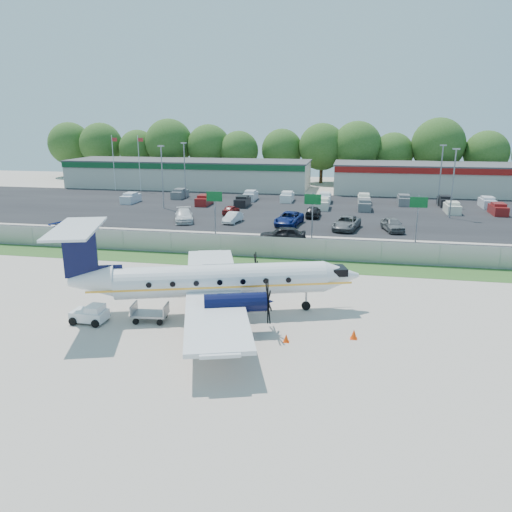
% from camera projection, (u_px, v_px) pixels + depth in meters
% --- Properties ---
extents(ground, '(170.00, 170.00, 0.00)m').
position_uv_depth(ground, '(239.00, 311.00, 33.81)').
color(ground, '#BCAE9F').
rests_on(ground, ground).
extents(grass_verge, '(170.00, 4.00, 0.02)m').
position_uv_depth(grass_verge, '(268.00, 263.00, 45.18)').
color(grass_verge, '#2D561E').
rests_on(grass_verge, ground).
extents(access_road, '(170.00, 8.00, 0.02)m').
position_uv_depth(access_road, '(280.00, 245.00, 51.81)').
color(access_road, black).
rests_on(access_road, ground).
extents(parking_lot, '(170.00, 32.00, 0.02)m').
position_uv_depth(parking_lot, '(301.00, 210.00, 71.71)').
color(parking_lot, black).
rests_on(parking_lot, ground).
extents(perimeter_fence, '(120.00, 0.06, 1.99)m').
position_uv_depth(perimeter_fence, '(272.00, 247.00, 46.81)').
color(perimeter_fence, gray).
rests_on(perimeter_fence, ground).
extents(building_west, '(46.40, 12.40, 5.24)m').
position_uv_depth(building_west, '(189.00, 174.00, 96.22)').
color(building_west, beige).
rests_on(building_west, ground).
extents(building_east, '(44.40, 12.40, 5.24)m').
position_uv_depth(building_east, '(462.00, 179.00, 87.11)').
color(building_east, beige).
rests_on(building_east, ground).
extents(sign_left, '(1.80, 0.26, 5.00)m').
position_uv_depth(sign_left, '(215.00, 203.00, 56.02)').
color(sign_left, gray).
rests_on(sign_left, ground).
extents(sign_mid, '(1.80, 0.26, 5.00)m').
position_uv_depth(sign_mid, '(313.00, 206.00, 54.02)').
color(sign_mid, gray).
rests_on(sign_mid, ground).
extents(sign_right, '(1.80, 0.26, 5.00)m').
position_uv_depth(sign_right, '(418.00, 209.00, 52.01)').
color(sign_right, gray).
rests_on(sign_right, ground).
extents(flagpole_west, '(1.06, 0.12, 10.00)m').
position_uv_depth(flagpole_west, '(114.00, 160.00, 90.99)').
color(flagpole_west, silver).
rests_on(flagpole_west, ground).
extents(flagpole_east, '(1.06, 0.12, 10.00)m').
position_uv_depth(flagpole_east, '(139.00, 160.00, 90.08)').
color(flagpole_east, silver).
rests_on(flagpole_east, ground).
extents(light_pole_nw, '(0.90, 0.35, 9.09)m').
position_uv_depth(light_pole_nw, '(162.00, 173.00, 72.09)').
color(light_pole_nw, gray).
rests_on(light_pole_nw, ground).
extents(light_pole_ne, '(0.90, 0.35, 9.09)m').
position_uv_depth(light_pole_ne, '(453.00, 179.00, 64.79)').
color(light_pole_ne, gray).
rests_on(light_pole_ne, ground).
extents(light_pole_sw, '(0.90, 0.35, 9.09)m').
position_uv_depth(light_pole_sw, '(185.00, 167.00, 81.56)').
color(light_pole_sw, gray).
rests_on(light_pole_sw, ground).
extents(light_pole_se, '(0.90, 0.35, 9.09)m').
position_uv_depth(light_pole_se, '(441.00, 171.00, 74.27)').
color(light_pole_se, gray).
rests_on(light_pole_se, ground).
extents(tree_line, '(112.00, 6.00, 14.00)m').
position_uv_depth(tree_line, '(318.00, 183.00, 103.93)').
color(tree_line, '#295017').
rests_on(tree_line, ground).
extents(aircraft, '(20.01, 19.52, 6.13)m').
position_uv_depth(aircraft, '(215.00, 280.00, 32.77)').
color(aircraft, silver).
rests_on(aircraft, ground).
extents(pushback_tug, '(2.23, 1.62, 1.18)m').
position_uv_depth(pushback_tug, '(91.00, 314.00, 31.83)').
color(pushback_tug, silver).
rests_on(pushback_tug, ground).
extents(baggage_cart_near, '(2.35, 1.55, 1.17)m').
position_uv_depth(baggage_cart_near, '(150.00, 313.00, 32.02)').
color(baggage_cart_near, gray).
rests_on(baggage_cart_near, ground).
extents(baggage_cart_far, '(1.82, 1.23, 0.89)m').
position_uv_depth(baggage_cart_far, '(227.00, 331.00, 29.61)').
color(baggage_cart_far, gray).
rests_on(baggage_cart_far, ground).
extents(cone_nose, '(0.42, 0.42, 0.60)m').
position_uv_depth(cone_nose, '(354.00, 334.00, 29.52)').
color(cone_nose, '#FF4108').
rests_on(cone_nose, ground).
extents(cone_port_wing, '(0.35, 0.35, 0.50)m').
position_uv_depth(cone_port_wing, '(286.00, 338.00, 29.10)').
color(cone_port_wing, '#FF4108').
rests_on(cone_port_wing, ground).
extents(cone_starboard_wing, '(0.37, 0.37, 0.52)m').
position_uv_depth(cone_starboard_wing, '(291.00, 278.00, 40.12)').
color(cone_starboard_wing, '#FF4108').
rests_on(cone_starboard_wing, ground).
extents(road_car_west, '(6.40, 4.22, 1.72)m').
position_uv_depth(road_car_west, '(76.00, 240.00, 54.07)').
color(road_car_west, navy).
rests_on(road_car_west, ground).
extents(road_car_mid, '(5.15, 2.58, 1.68)m').
position_uv_depth(road_car_mid, '(283.00, 242.00, 53.08)').
color(road_car_mid, black).
rests_on(road_car_mid, ground).
extents(parked_car_a, '(3.90, 5.90, 1.59)m').
position_uv_depth(parked_car_a, '(184.00, 222.00, 63.81)').
color(parked_car_a, silver).
rests_on(parked_car_a, ground).
extents(parked_car_b, '(2.00, 4.18, 1.32)m').
position_uv_depth(parked_car_b, '(233.00, 223.00, 63.26)').
color(parked_car_b, silver).
rests_on(parked_car_b, ground).
extents(parked_car_c, '(3.45, 6.12, 1.62)m').
position_uv_depth(parked_car_c, '(289.00, 225.00, 61.79)').
color(parked_car_c, navy).
rests_on(parked_car_c, ground).
extents(parked_car_d, '(3.67, 6.08, 1.58)m').
position_uv_depth(parked_car_d, '(346.00, 230.00, 59.24)').
color(parked_car_d, '#595B5E').
rests_on(parked_car_d, ground).
extents(parked_car_e, '(2.92, 4.98, 1.59)m').
position_uv_depth(parked_car_e, '(392.00, 231.00, 58.37)').
color(parked_car_e, '#595B5E').
rests_on(parked_car_e, ground).
extents(parked_car_f, '(1.96, 3.93, 1.29)m').
position_uv_depth(parked_car_f, '(231.00, 214.00, 68.77)').
color(parked_car_f, maroon).
rests_on(parked_car_f, ground).
extents(parked_car_g, '(1.89, 4.52, 1.53)m').
position_uv_depth(parked_car_g, '(313.00, 217.00, 66.85)').
color(parked_car_g, black).
rests_on(parked_car_g, ground).
extents(far_parking_rows, '(56.00, 10.00, 1.60)m').
position_uv_depth(far_parking_rows, '(304.00, 205.00, 76.45)').
color(far_parking_rows, gray).
rests_on(far_parking_rows, ground).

